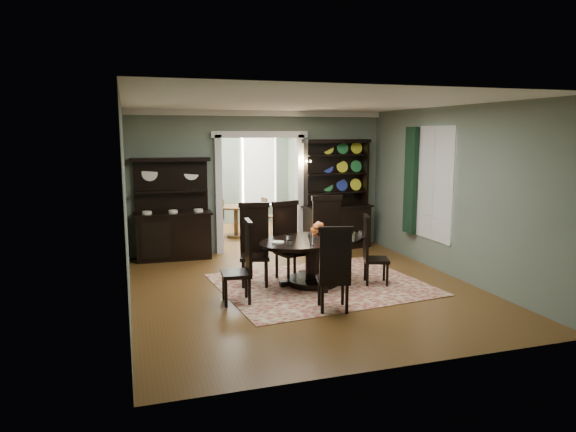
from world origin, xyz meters
name	(u,v)px	position (x,y,z in m)	size (l,w,h in m)	color
room	(305,193)	(0.00, 0.04, 1.58)	(5.51, 6.01, 3.01)	brown
parlor	(236,172)	(0.00, 5.53, 1.52)	(3.51, 3.50, 3.01)	brown
doorway_trim	(260,176)	(0.00, 3.00, 1.62)	(2.08, 0.25, 2.57)	silver
right_window	(422,182)	(2.69, 0.93, 1.60)	(0.15, 1.47, 2.12)	white
wall_sconce	(304,163)	(0.95, 2.85, 1.89)	(0.27, 0.21, 0.21)	#B08E2F
rug	(321,284)	(0.33, 0.14, 0.01)	(3.32, 2.75, 0.01)	maroon
dining_table	(313,253)	(0.20, 0.22, 0.54)	(2.31, 2.31, 0.78)	black
centerpiece	(317,234)	(0.30, 0.27, 0.85)	(1.60, 1.03, 0.26)	silver
chair_far_left	(254,242)	(-0.71, 0.58, 0.72)	(0.61, 0.59, 1.38)	black
chair_far_mid	(288,238)	(-0.08, 0.71, 0.72)	(0.61, 0.59, 1.36)	black
chair_far_right	(328,235)	(0.63, 0.61, 0.76)	(0.59, 0.57, 1.44)	black
chair_end_left	(243,260)	(-1.11, -0.34, 0.66)	(0.48, 0.50, 1.26)	black
chair_end_right	(371,248)	(1.14, -0.05, 0.62)	(0.53, 0.54, 1.18)	black
chair_near	(334,267)	(0.02, -1.17, 0.66)	(0.56, 0.54, 1.26)	black
sideboard	(173,224)	(-1.87, 2.76, 0.71)	(1.56, 0.58, 2.05)	black
welsh_dresser	(337,209)	(1.69, 2.74, 0.87)	(1.59, 0.71, 2.40)	black
parlor_table	(236,217)	(-0.22, 4.52, 0.50)	(0.83, 0.83, 0.77)	#523217
parlor_chair_left	(216,217)	(-0.68, 4.67, 0.51)	(0.44, 0.43, 0.95)	#523217
parlor_chair_right	(268,214)	(0.65, 4.71, 0.50)	(0.41, 0.40, 0.93)	#523217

